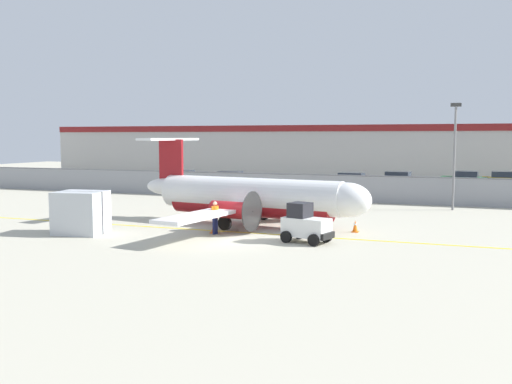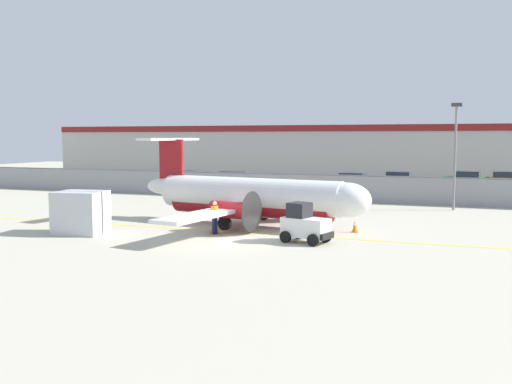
{
  "view_description": "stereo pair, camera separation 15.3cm",
  "coord_description": "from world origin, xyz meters",
  "px_view_note": "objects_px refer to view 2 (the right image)",
  "views": [
    {
      "loc": [
        10.81,
        -25.46,
        4.98
      ],
      "look_at": [
        -0.53,
        5.5,
        1.8
      ],
      "focal_mm": 40.0,
      "sensor_mm": 36.0,
      "label": 1
    },
    {
      "loc": [
        10.96,
        -25.4,
        4.98
      ],
      "look_at": [
        -0.53,
        5.5,
        1.8
      ],
      "focal_mm": 40.0,
      "sensor_mm": 36.0,
      "label": 2
    }
  ],
  "objects_px": {
    "baggage_tug": "(305,225)",
    "parked_car_4": "(400,180)",
    "commuter_airplane": "(254,197)",
    "cargo_container": "(81,213)",
    "parked_car_0": "(184,178)",
    "parked_car_2": "(273,183)",
    "parked_car_1": "(232,179)",
    "parked_car_5": "(466,179)",
    "ground_crew_worker": "(215,216)",
    "parked_car_6": "(506,180)",
    "traffic_cone_near_left": "(214,227)",
    "apron_light_pole": "(455,147)",
    "parked_car_3": "(351,181)",
    "traffic_cone_near_right": "(355,226)"
  },
  "relations": [
    {
      "from": "parked_car_5",
      "to": "parked_car_6",
      "type": "height_order",
      "value": "same"
    },
    {
      "from": "parked_car_3",
      "to": "parked_car_0",
      "type": "bearing_deg",
      "value": 11.01
    },
    {
      "from": "traffic_cone_near_left",
      "to": "parked_car_3",
      "type": "bearing_deg",
      "value": 85.12
    },
    {
      "from": "parked_car_2",
      "to": "baggage_tug",
      "type": "bearing_deg",
      "value": -70.95
    },
    {
      "from": "baggage_tug",
      "to": "parked_car_4",
      "type": "relative_size",
      "value": 0.58
    },
    {
      "from": "parked_car_4",
      "to": "ground_crew_worker",
      "type": "bearing_deg",
      "value": -94.53
    },
    {
      "from": "parked_car_0",
      "to": "parked_car_6",
      "type": "distance_m",
      "value": 31.35
    },
    {
      "from": "parked_car_1",
      "to": "parked_car_5",
      "type": "xyz_separation_m",
      "value": [
        21.26,
        8.03,
        0.0
      ]
    },
    {
      "from": "parked_car_1",
      "to": "parked_car_6",
      "type": "xyz_separation_m",
      "value": [
        24.91,
        8.67,
        0.0
      ]
    },
    {
      "from": "parked_car_0",
      "to": "parked_car_6",
      "type": "relative_size",
      "value": 1.03
    },
    {
      "from": "parked_car_0",
      "to": "cargo_container",
      "type": "bearing_deg",
      "value": -80.92
    },
    {
      "from": "baggage_tug",
      "to": "parked_car_3",
      "type": "relative_size",
      "value": 0.59
    },
    {
      "from": "parked_car_0",
      "to": "parked_car_5",
      "type": "relative_size",
      "value": 1.01
    },
    {
      "from": "ground_crew_worker",
      "to": "parked_car_5",
      "type": "relative_size",
      "value": 0.39
    },
    {
      "from": "commuter_airplane",
      "to": "ground_crew_worker",
      "type": "distance_m",
      "value": 3.57
    },
    {
      "from": "baggage_tug",
      "to": "apron_light_pole",
      "type": "bearing_deg",
      "value": 82.94
    },
    {
      "from": "ground_crew_worker",
      "to": "baggage_tug",
      "type": "bearing_deg",
      "value": -173.24
    },
    {
      "from": "baggage_tug",
      "to": "parked_car_4",
      "type": "bearing_deg",
      "value": 103.4
    },
    {
      "from": "cargo_container",
      "to": "baggage_tug",
      "type": "bearing_deg",
      "value": 0.32
    },
    {
      "from": "parked_car_5",
      "to": "cargo_container",
      "type": "bearing_deg",
      "value": 67.95
    },
    {
      "from": "ground_crew_worker",
      "to": "apron_light_pole",
      "type": "relative_size",
      "value": 0.23
    },
    {
      "from": "baggage_tug",
      "to": "parked_car_2",
      "type": "height_order",
      "value": "baggage_tug"
    },
    {
      "from": "baggage_tug",
      "to": "apron_light_pole",
      "type": "relative_size",
      "value": 0.35
    },
    {
      "from": "parked_car_0",
      "to": "apron_light_pole",
      "type": "relative_size",
      "value": 0.6
    },
    {
      "from": "traffic_cone_near_left",
      "to": "parked_car_6",
      "type": "distance_m",
      "value": 36.43
    },
    {
      "from": "commuter_airplane",
      "to": "baggage_tug",
      "type": "relative_size",
      "value": 6.32
    },
    {
      "from": "commuter_airplane",
      "to": "parked_car_4",
      "type": "xyz_separation_m",
      "value": [
        5.26,
        25.86,
        -0.71
      ]
    },
    {
      "from": "parked_car_3",
      "to": "apron_light_pole",
      "type": "xyz_separation_m",
      "value": [
        9.28,
        -11.61,
        3.41
      ]
    },
    {
      "from": "parked_car_0",
      "to": "parked_car_4",
      "type": "distance_m",
      "value": 21.17
    },
    {
      "from": "cargo_container",
      "to": "traffic_cone_near_right",
      "type": "height_order",
      "value": "cargo_container"
    },
    {
      "from": "parked_car_4",
      "to": "apron_light_pole",
      "type": "xyz_separation_m",
      "value": [
        5.16,
        -14.78,
        3.41
      ]
    },
    {
      "from": "commuter_airplane",
      "to": "parked_car_4",
      "type": "relative_size",
      "value": 3.66
    },
    {
      "from": "cargo_container",
      "to": "traffic_cone_near_left",
      "type": "xyz_separation_m",
      "value": [
        6.36,
        2.53,
        -0.79
      ]
    },
    {
      "from": "ground_crew_worker",
      "to": "traffic_cone_near_left",
      "type": "xyz_separation_m",
      "value": [
        -0.2,
        0.27,
        -0.64
      ]
    },
    {
      "from": "parked_car_1",
      "to": "parked_car_5",
      "type": "bearing_deg",
      "value": 16.42
    },
    {
      "from": "commuter_airplane",
      "to": "parked_car_1",
      "type": "xyz_separation_m",
      "value": [
        -10.12,
        20.98,
        -0.71
      ]
    },
    {
      "from": "parked_car_2",
      "to": "parked_car_5",
      "type": "xyz_separation_m",
      "value": [
        16.28,
        10.42,
        0.0
      ]
    },
    {
      "from": "parked_car_0",
      "to": "parked_car_4",
      "type": "xyz_separation_m",
      "value": [
        20.58,
        4.93,
        0.0
      ]
    },
    {
      "from": "ground_crew_worker",
      "to": "traffic_cone_near_left",
      "type": "distance_m",
      "value": 0.72
    },
    {
      "from": "ground_crew_worker",
      "to": "parked_car_6",
      "type": "relative_size",
      "value": 0.4
    },
    {
      "from": "commuter_airplane",
      "to": "cargo_container",
      "type": "height_order",
      "value": "commuter_airplane"
    },
    {
      "from": "commuter_airplane",
      "to": "cargo_container",
      "type": "relative_size",
      "value": 6.07
    },
    {
      "from": "ground_crew_worker",
      "to": "parked_car_6",
      "type": "xyz_separation_m",
      "value": [
        15.66,
        33.06,
        -0.06
      ]
    },
    {
      "from": "cargo_container",
      "to": "parked_car_4",
      "type": "height_order",
      "value": "cargo_container"
    },
    {
      "from": "parked_car_0",
      "to": "parked_car_2",
      "type": "bearing_deg",
      "value": -20.39
    },
    {
      "from": "ground_crew_worker",
      "to": "parked_car_5",
      "type": "distance_m",
      "value": 34.57
    },
    {
      "from": "ground_crew_worker",
      "to": "parked_car_5",
      "type": "bearing_deg",
      "value": -96.21
    },
    {
      "from": "parked_car_3",
      "to": "parked_car_4",
      "type": "distance_m",
      "value": 5.2
    },
    {
      "from": "parked_car_6",
      "to": "traffic_cone_near_right",
      "type": "bearing_deg",
      "value": -104.18
    },
    {
      "from": "commuter_airplane",
      "to": "parked_car_0",
      "type": "xyz_separation_m",
      "value": [
        -15.32,
        20.93,
        -0.71
      ]
    }
  ]
}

